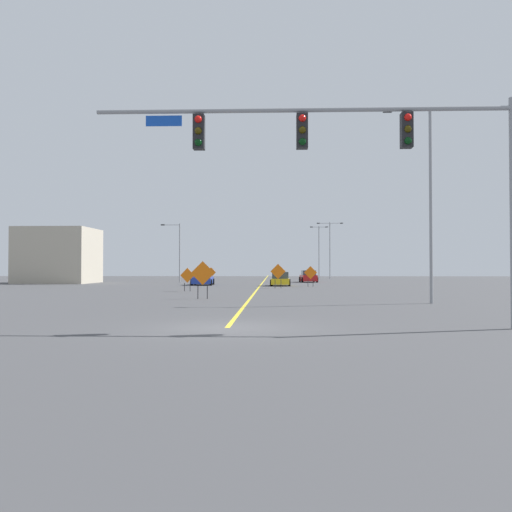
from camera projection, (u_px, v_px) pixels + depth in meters
ground at (227, 328)px, 16.12m from camera, size 191.80×191.80×0.00m
road_centre_stripe at (263, 281)px, 69.36m from camera, size 0.16×106.55×0.01m
traffic_signal_assembly at (360, 149)px, 16.09m from camera, size 12.57×0.44×6.86m
street_lamp_mid_left at (427, 196)px, 27.16m from camera, size 2.44×0.24×9.93m
street_lamp_mid_right at (319, 248)px, 87.36m from camera, size 2.92×0.24×8.55m
street_lamp_far_left at (178, 249)px, 65.13m from camera, size 2.38×0.24×7.14m
street_lamp_near_left at (330, 245)px, 85.63m from camera, size 4.14×0.24×9.02m
construction_sign_left_lane at (211, 273)px, 59.44m from camera, size 1.10×0.27×1.84m
construction_sign_median_far at (203, 275)px, 31.09m from camera, size 1.38×0.27×2.18m
construction_sign_left_shoulder at (278, 273)px, 47.23m from camera, size 1.33×0.15×2.14m
construction_sign_right_shoulder at (187, 277)px, 41.05m from camera, size 1.12×0.25×1.79m
construction_sign_median_near at (310, 274)px, 50.69m from camera, size 1.21×0.32×1.95m
car_blue_distant at (203, 279)px, 55.57m from camera, size 2.29×4.50×1.32m
car_yellow_near at (281, 279)px, 53.14m from camera, size 2.07×3.96×1.37m
car_red_passing at (308, 277)px, 66.20m from camera, size 2.16×4.48×1.46m
roadside_building_west at (58, 256)px, 62.40m from camera, size 8.08×7.44×6.36m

